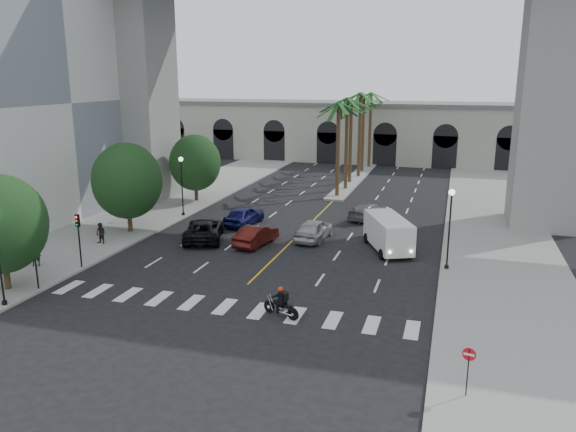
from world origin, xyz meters
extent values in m
plane|color=black|center=(0.00, 0.00, 0.00)|extent=(140.00, 140.00, 0.00)
cube|color=gray|center=(-15.00, 15.00, 0.07)|extent=(8.00, 100.00, 0.15)
cube|color=gray|center=(15.00, 15.00, 0.07)|extent=(8.00, 100.00, 0.15)
cube|color=gray|center=(0.00, 38.00, 0.10)|extent=(2.00, 24.00, 0.20)
cube|color=beige|center=(0.00, 55.00, 4.00)|extent=(70.00, 10.00, 8.00)
cube|color=slate|center=(0.00, 55.00, 8.25)|extent=(71.00, 10.50, 0.50)
cube|color=gray|center=(18.50, 22.00, 10.40)|extent=(5.00, 6.00, 20.80)
cube|color=gray|center=(-18.50, 22.00, 10.40)|extent=(5.00, 6.00, 20.80)
cylinder|color=#47331E|center=(0.00, 28.00, 4.75)|extent=(0.40, 0.40, 9.50)
cylinder|color=#47331E|center=(0.10, 32.00, 4.90)|extent=(0.40, 0.40, 9.80)
cylinder|color=#47331E|center=(-0.20, 36.00, 4.65)|extent=(0.40, 0.40, 9.30)
cylinder|color=#47331E|center=(0.15, 40.00, 5.05)|extent=(0.40, 0.40, 10.10)
cylinder|color=#47331E|center=(-0.10, 44.00, 4.80)|extent=(0.40, 0.40, 9.60)
cylinder|color=#47331E|center=(0.20, 48.00, 4.95)|extent=(0.40, 0.40, 9.90)
cylinder|color=#382616|center=(-13.00, -3.00, 1.17)|extent=(0.36, 0.36, 2.34)
ellipsoid|color=black|center=(-13.00, -3.00, 4.03)|extent=(5.20, 5.20, 5.72)
cylinder|color=#382616|center=(-13.00, 10.00, 1.22)|extent=(0.36, 0.36, 2.45)
ellipsoid|color=black|center=(-13.00, 10.00, 4.22)|extent=(5.44, 5.44, 5.98)
cylinder|color=#382616|center=(-13.00, 22.00, 1.13)|extent=(0.36, 0.36, 2.27)
ellipsoid|color=black|center=(-13.00, 22.00, 3.91)|extent=(5.04, 5.04, 5.54)
cylinder|color=black|center=(-11.40, -5.00, 0.18)|extent=(0.28, 0.28, 0.36)
cylinder|color=black|center=(-11.40, 16.00, 0.18)|extent=(0.28, 0.28, 0.36)
cylinder|color=black|center=(-11.40, 16.00, 2.60)|extent=(0.11, 0.11, 5.00)
sphere|color=white|center=(-11.40, 16.00, 5.15)|extent=(0.40, 0.40, 0.40)
cylinder|color=black|center=(11.40, 8.00, 0.18)|extent=(0.28, 0.28, 0.36)
cylinder|color=black|center=(11.40, 8.00, 2.60)|extent=(0.11, 0.11, 5.00)
sphere|color=white|center=(11.40, 8.00, 5.15)|extent=(0.40, 0.40, 0.40)
cylinder|color=black|center=(-11.30, -2.50, 1.75)|extent=(0.10, 0.10, 3.50)
cube|color=black|center=(-11.30, -2.50, 3.25)|extent=(0.25, 0.18, 0.80)
cylinder|color=black|center=(-11.30, 1.50, 1.75)|extent=(0.10, 0.10, 3.50)
cube|color=black|center=(-11.30, 1.50, 3.25)|extent=(0.25, 0.18, 0.80)
cylinder|color=black|center=(2.56, -1.51, 0.33)|extent=(0.66, 0.35, 0.67)
cylinder|color=black|center=(4.05, -2.11, 0.33)|extent=(0.66, 0.35, 0.67)
cube|color=silver|center=(3.36, -1.83, 0.42)|extent=(0.53, 0.45, 0.29)
cube|color=black|center=(3.20, -1.77, 0.73)|extent=(0.66, 0.46, 0.22)
cube|color=black|center=(3.67, -1.96, 0.69)|extent=(0.56, 0.43, 0.13)
cylinder|color=black|center=(2.79, -1.60, 0.98)|extent=(0.26, 0.58, 0.03)
cube|color=black|center=(3.43, -1.86, 1.11)|extent=(0.43, 0.50, 0.58)
cube|color=black|center=(3.59, -1.93, 1.17)|extent=(0.27, 0.37, 0.42)
sphere|color=red|center=(3.28, -1.80, 1.49)|extent=(0.29, 0.29, 0.29)
imported|color=#A9A8AD|center=(1.50, 12.36, 0.81)|extent=(2.34, 4.92, 1.62)
imported|color=#420F0D|center=(-2.24, 9.79, 0.75)|extent=(2.28, 4.72, 1.49)
imported|color=black|center=(-6.54, 9.94, 0.81)|extent=(4.40, 6.36, 1.61)
imported|color=slate|center=(4.57, 19.98, 0.72)|extent=(3.67, 5.39, 1.45)
imported|color=#0F1148|center=(-5.20, 14.96, 0.80)|extent=(2.43, 4.89, 1.60)
cube|color=white|center=(7.22, 11.28, 1.37)|extent=(4.24, 6.05, 2.10)
cube|color=black|center=(8.31, 8.83, 1.63)|extent=(1.89, 1.03, 0.89)
cylinder|color=black|center=(7.12, 9.05, 0.37)|extent=(0.57, 0.79, 0.74)
cylinder|color=black|center=(8.95, 9.86, 0.37)|extent=(0.57, 0.79, 0.74)
cylinder|color=black|center=(5.49, 12.70, 0.37)|extent=(0.57, 0.79, 0.74)
cylinder|color=black|center=(7.32, 13.52, 0.37)|extent=(0.57, 0.79, 0.74)
imported|color=black|center=(-14.27, 0.85, 1.13)|extent=(0.85, 0.76, 1.96)
imported|color=black|center=(-13.14, 6.32, 0.94)|extent=(0.84, 0.70, 1.58)
cylinder|color=black|center=(12.49, -7.11, 1.06)|extent=(0.05, 0.05, 2.12)
cylinder|color=red|center=(12.49, -7.11, 1.90)|extent=(0.53, 0.13, 0.53)
cube|color=silver|center=(12.49, -7.11, 1.90)|extent=(0.40, 0.09, 0.09)
camera|label=1|loc=(11.47, -27.68, 12.20)|focal=35.00mm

